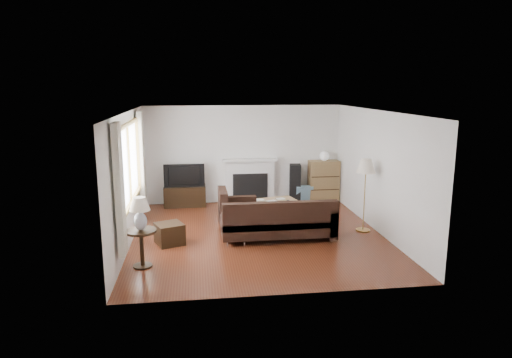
{
  "coord_description": "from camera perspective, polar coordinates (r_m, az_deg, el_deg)",
  "views": [
    {
      "loc": [
        -1.2,
        -8.81,
        3.0
      ],
      "look_at": [
        0.0,
        0.3,
        1.1
      ],
      "focal_mm": 32.0,
      "sensor_mm": 36.0,
      "label": 1
    }
  ],
  "objects": [
    {
      "name": "sectional_sofa",
      "position": [
        9.05,
        2.73,
        -5.1
      ],
      "size": [
        2.41,
        1.76,
        0.78
      ],
      "primitive_type": "cube",
      "color": "black",
      "rests_on": "ground"
    },
    {
      "name": "footstool",
      "position": [
        8.95,
        -10.75,
        -6.74
      ],
      "size": [
        0.63,
        0.63,
        0.41
      ],
      "primitive_type": "cube",
      "rotation": [
        0.0,
        0.0,
        0.39
      ],
      "color": "black",
      "rests_on": "ground"
    },
    {
      "name": "bookshelf",
      "position": [
        12.06,
        8.44,
        -0.24
      ],
      "size": [
        0.78,
        0.37,
        1.07
      ],
      "primitive_type": "cube",
      "color": "olive",
      "rests_on": "ground"
    },
    {
      "name": "room",
      "position": [
        9.07,
        0.25,
        0.55
      ],
      "size": [
        5.1,
        5.6,
        2.54
      ],
      "color": "#552313",
      "rests_on": "ground"
    },
    {
      "name": "speaker_left",
      "position": [
        11.63,
        -7.31,
        -0.88
      ],
      "size": [
        0.3,
        0.35,
        0.98
      ],
      "primitive_type": "cube",
      "rotation": [
        0.0,
        0.0,
        -0.09
      ],
      "color": "black",
      "rests_on": "ground"
    },
    {
      "name": "window",
      "position": [
        8.82,
        -15.55,
        1.79
      ],
      "size": [
        0.12,
        2.74,
        1.54
      ],
      "primitive_type": "cube",
      "color": "olive",
      "rests_on": "room"
    },
    {
      "name": "curtain_near",
      "position": [
        7.37,
        -16.69,
        -1.35
      ],
      "size": [
        0.1,
        0.35,
        2.1
      ],
      "primitive_type": "cube",
      "color": "beige",
      "rests_on": "room"
    },
    {
      "name": "globe_lamp",
      "position": [
        11.95,
        8.53,
        2.85
      ],
      "size": [
        0.25,
        0.25,
        0.25
      ],
      "primitive_type": "sphere",
      "color": "white",
      "rests_on": "bookshelf"
    },
    {
      "name": "side_table",
      "position": [
        7.93,
        -14.08,
        -8.42
      ],
      "size": [
        0.52,
        0.52,
        0.65
      ],
      "primitive_type": "cube",
      "color": "black",
      "rests_on": "ground"
    },
    {
      "name": "coffee_table",
      "position": [
        10.3,
        1.85,
        -3.93
      ],
      "size": [
        1.29,
        0.89,
        0.46
      ],
      "primitive_type": "cube",
      "rotation": [
        0.0,
        0.0,
        0.23
      ],
      "color": "#997349",
      "rests_on": "ground"
    },
    {
      "name": "tv_stand",
      "position": [
        11.63,
        -8.87,
        -2.1
      ],
      "size": [
        1.03,
        0.46,
        0.52
      ],
      "primitive_type": "cube",
      "color": "black",
      "rests_on": "ground"
    },
    {
      "name": "floor_lamp",
      "position": [
        9.68,
        13.42,
        -2.02
      ],
      "size": [
        0.43,
        0.43,
        1.52
      ],
      "primitive_type": "cube",
      "rotation": [
        0.0,
        0.0,
        0.09
      ],
      "color": "#A47E39",
      "rests_on": "ground"
    },
    {
      "name": "table_lamp",
      "position": [
        7.75,
        -14.3,
        -4.26
      ],
      "size": [
        0.34,
        0.34,
        0.55
      ],
      "primitive_type": "cube",
      "color": "silver",
      "rests_on": "side_table"
    },
    {
      "name": "curtain_far",
      "position": [
        10.33,
        -14.09,
        2.41
      ],
      "size": [
        0.1,
        0.35,
        2.1
      ],
      "primitive_type": "cube",
      "color": "beige",
      "rests_on": "room"
    },
    {
      "name": "speaker_right",
      "position": [
        11.89,
        4.9,
        -0.53
      ],
      "size": [
        0.32,
        0.37,
        0.99
      ],
      "primitive_type": "cube",
      "rotation": [
        0.0,
        0.0,
        -0.14
      ],
      "color": "black",
      "rests_on": "ground"
    },
    {
      "name": "television",
      "position": [
        11.52,
        -8.95,
        0.54
      ],
      "size": [
        1.0,
        0.13,
        0.58
      ],
      "primitive_type": "imported",
      "color": "black",
      "rests_on": "tv_stand"
    },
    {
      "name": "fireplace",
      "position": [
        11.78,
        -0.76,
        -0.2
      ],
      "size": [
        1.4,
        0.26,
        1.15
      ],
      "primitive_type": "cube",
      "color": "white",
      "rests_on": "room"
    }
  ]
}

